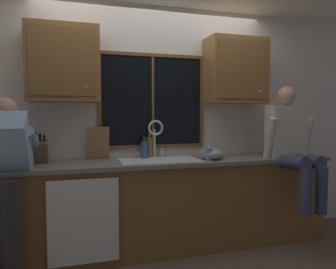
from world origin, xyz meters
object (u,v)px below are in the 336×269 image
at_px(mixing_bowl, 212,154).
at_px(person_standing, 0,168).
at_px(cutting_board, 98,143).
at_px(knife_block, 41,152).
at_px(bottle_green_glass, 150,146).
at_px(soap_dispenser, 209,154).
at_px(bottle_tall_clear, 144,149).
at_px(person_sitting_on_counter, 292,141).

bearing_deg(mixing_bowl, person_standing, -174.13).
bearing_deg(person_standing, cutting_board, 32.66).
relative_size(person_standing, mixing_bowl, 6.17).
xyz_separation_m(knife_block, bottle_green_glass, (1.08, 0.13, 0.01)).
xyz_separation_m(cutting_board, soap_dispenser, (1.06, -0.38, -0.10)).
relative_size(knife_block, bottle_tall_clear, 1.40).
xyz_separation_m(knife_block, cutting_board, (0.53, 0.12, 0.06)).
bearing_deg(person_sitting_on_counter, bottle_tall_clear, 163.64).
height_order(person_sitting_on_counter, bottle_green_glass, person_sitting_on_counter).
relative_size(person_sitting_on_counter, bottle_green_glass, 4.45).
height_order(mixing_bowl, bottle_green_glass, bottle_green_glass).
relative_size(cutting_board, mixing_bowl, 1.37).
xyz_separation_m(soap_dispenser, bottle_green_glass, (-0.52, 0.39, 0.05)).
xyz_separation_m(person_standing, bottle_green_glass, (1.34, 0.52, 0.09)).
bearing_deg(soap_dispenser, knife_block, 170.77).
bearing_deg(person_sitting_on_counter, knife_block, 171.71).
xyz_separation_m(person_sitting_on_counter, knife_block, (-2.49, 0.36, -0.08)).
bearing_deg(person_sitting_on_counter, cutting_board, 166.05).
distance_m(cutting_board, bottle_green_glass, 0.54).
bearing_deg(cutting_board, knife_block, -167.08).
bearing_deg(bottle_green_glass, soap_dispenser, -36.99).
xyz_separation_m(cutting_board, mixing_bowl, (1.12, -0.32, -0.11)).
height_order(person_sitting_on_counter, cutting_board, person_sitting_on_counter).
distance_m(mixing_bowl, soap_dispenser, 0.09).
relative_size(mixing_bowl, soap_dispenser, 1.44).
bearing_deg(cutting_board, person_sitting_on_counter, -13.95).
xyz_separation_m(mixing_bowl, soap_dispenser, (-0.06, -0.06, 0.01)).
bearing_deg(mixing_bowl, person_sitting_on_counter, -11.44).
distance_m(person_standing, bottle_green_glass, 1.44).
distance_m(knife_block, bottle_tall_clear, 1.01).
relative_size(soap_dispenser, bottle_green_glass, 0.61).
bearing_deg(bottle_tall_clear, person_standing, -159.97).
relative_size(soap_dispenser, bottle_tall_clear, 0.75).
bearing_deg(knife_block, bottle_green_glass, 6.91).
height_order(person_standing, knife_block, person_standing).
height_order(person_sitting_on_counter, knife_block, person_sitting_on_counter).
bearing_deg(person_standing, soap_dispenser, 4.11).
xyz_separation_m(knife_block, soap_dispenser, (1.59, -0.26, -0.04)).
height_order(cutting_board, bottle_tall_clear, cutting_board).
distance_m(person_sitting_on_counter, cutting_board, 2.01).
bearing_deg(knife_block, person_sitting_on_counter, -8.29).
distance_m(person_sitting_on_counter, mixing_bowl, 0.86).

